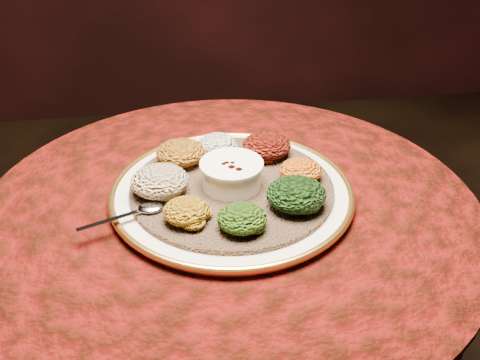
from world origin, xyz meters
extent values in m
cylinder|color=black|center=(0.00, 0.00, 0.34)|extent=(0.12, 0.12, 0.68)
cylinder|color=black|center=(0.00, 0.00, 0.70)|extent=(0.80, 0.80, 0.04)
cylinder|color=#4B0906|center=(0.00, 0.00, 0.56)|extent=(0.93, 0.93, 0.34)
cylinder|color=#4B0906|center=(0.00, 0.00, 0.73)|extent=(0.96, 0.96, 0.01)
cylinder|color=white|center=(0.01, 0.01, 0.74)|extent=(0.59, 0.59, 0.02)
torus|color=gold|center=(0.01, 0.01, 0.75)|extent=(0.47, 0.47, 0.01)
cylinder|color=brown|center=(0.01, 0.01, 0.76)|extent=(0.46, 0.46, 0.01)
cylinder|color=white|center=(0.01, 0.01, 0.79)|extent=(0.11, 0.11, 0.05)
cylinder|color=white|center=(0.01, 0.01, 0.81)|extent=(0.12, 0.12, 0.01)
cylinder|color=#571504|center=(0.01, 0.01, 0.80)|extent=(0.09, 0.09, 0.01)
ellipsoid|color=silver|center=(-0.15, -0.05, 0.77)|extent=(0.05, 0.03, 0.01)
cube|color=silver|center=(-0.21, -0.07, 0.77)|extent=(0.12, 0.06, 0.00)
ellipsoid|color=white|center=(-0.01, 0.15, 0.78)|extent=(0.08, 0.08, 0.04)
ellipsoid|color=black|center=(0.09, 0.12, 0.79)|extent=(0.10, 0.10, 0.05)
ellipsoid|color=#B6660F|center=(0.14, 0.02, 0.78)|extent=(0.08, 0.08, 0.04)
ellipsoid|color=black|center=(0.11, -0.07, 0.79)|extent=(0.11, 0.10, 0.05)
ellipsoid|color=#8F3C09|center=(0.01, -0.12, 0.78)|extent=(0.09, 0.08, 0.04)
ellipsoid|color=#99680D|center=(-0.08, -0.08, 0.78)|extent=(0.08, 0.08, 0.04)
ellipsoid|color=maroon|center=(-0.13, 0.01, 0.79)|extent=(0.11, 0.10, 0.05)
ellipsoid|color=#9D6012|center=(-0.08, 0.11, 0.79)|extent=(0.10, 0.09, 0.05)
camera|label=1|loc=(-0.10, -0.84, 1.32)|focal=40.00mm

